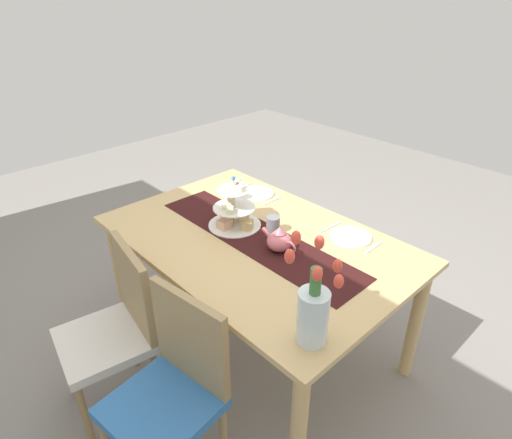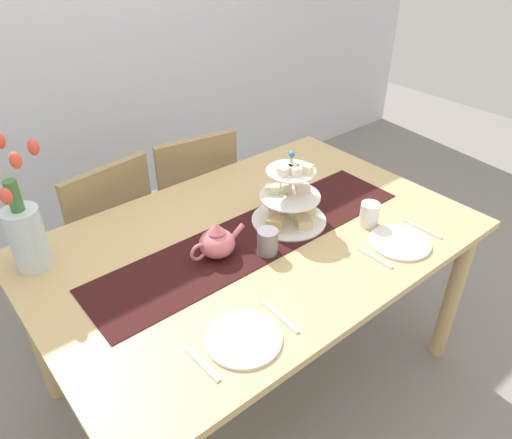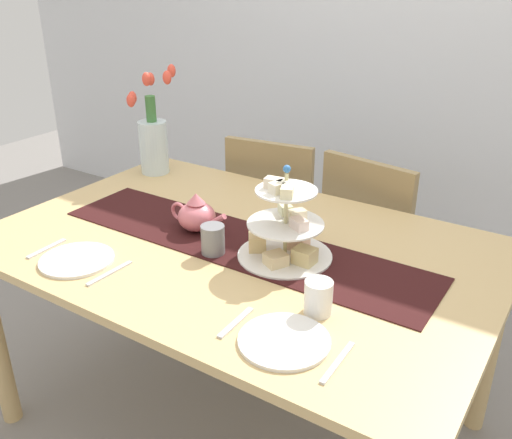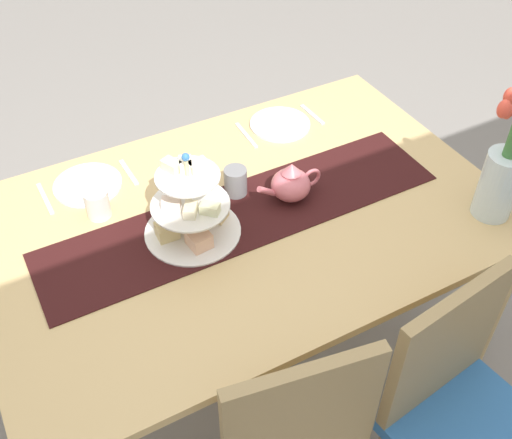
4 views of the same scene
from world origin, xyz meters
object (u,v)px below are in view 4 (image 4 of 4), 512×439
Objects in this scene: knife_left at (246,135)px; fork_right at (129,172)px; tulip_vase at (503,176)px; dinner_plate_right at (88,185)px; knife_right at (45,199)px; dining_table at (244,236)px; dinner_plate_left at (280,124)px; mug_grey at (236,181)px; teapot at (291,184)px; tiered_cake_stand at (191,212)px; chair_left at (463,410)px; mug_white_text at (98,204)px; fork_left at (312,115)px.

fork_right is at bearing 0.00° from knife_left.
tulip_vase is 1.34m from dinner_plate_right.
knife_right is at bearing -30.90° from tulip_vase.
knife_left and fork_right have the same top height.
fork_right is at bearing -56.29° from dining_table.
dinner_plate_left is 0.43m from mug_grey.
dinner_plate_right is at bearing -32.77° from mug_grey.
teapot is at bearing 144.96° from mug_grey.
tiered_cake_stand is 1.79× the size of knife_right.
tulip_vase is at bearing 149.10° from knife_right.
knife_left is (0.10, -1.15, 0.28)m from chair_left.
fork_right reaches higher than dining_table.
tiered_cake_stand is at bearing 101.06° from fork_right.
dinner_plate_left reaches higher than dining_table.
dining_table is at bearing 145.13° from knife_right.
tulip_vase reaches higher than knife_left.
dinner_plate_right is (0.40, -0.38, 0.10)m from dining_table.
mug_white_text is (0.58, -0.22, -0.01)m from teapot.
knife_right is (1.25, -0.75, -0.15)m from tulip_vase.
mug_grey is (-0.42, 0.27, 0.05)m from dinner_plate_right.
mug_white_text is at bearing 10.02° from fork_left.
tulip_vase is at bearing 142.05° from fork_right.
dinner_plate_right is 0.15m from fork_right.
dining_table is at bearing 0.00° from teapot.
knife_right is 1.79× the size of mug_white_text.
chair_left is 9.58× the size of mug_grey.
chair_left is 1.19m from knife_left.
fork_left is 1.58× the size of mug_white_text.
dining_table is at bearing 123.71° from fork_right.
tiered_cake_stand reaches higher than dinner_plate_left.
tiered_cake_stand is at bearing 35.33° from dinner_plate_left.
tiered_cake_stand is (0.49, -0.77, 0.36)m from chair_left.
teapot is 0.18m from mug_grey.
chair_left is 2.99× the size of tiered_cake_stand.
dinner_plate_left is 1.53× the size of fork_right.
knife_right is at bearing -34.87° from dining_table.
dinner_plate_right is (0.61, 0.00, 0.00)m from knife_left.
dinner_plate_left is 0.75m from dinner_plate_right.
fork_left reaches higher than dining_table.
dinner_plate_left is 2.42× the size of mug_white_text.
dinner_plate_right is at bearing 0.00° from fork_left.
chair_left reaches higher than dinner_plate_left.
mug_white_text is (-0.14, 0.16, 0.04)m from knife_right.
mug_white_text reaches higher than knife_left.
tulip_vase reaches higher than fork_left.
tulip_vase is at bearing 157.33° from tiered_cake_stand.
tulip_vase reaches higher than teapot.
chair_left is at bearing 126.46° from knife_right.
tiered_cake_stand reaches higher than mug_white_text.
knife_left is 0.64m from mug_white_text.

